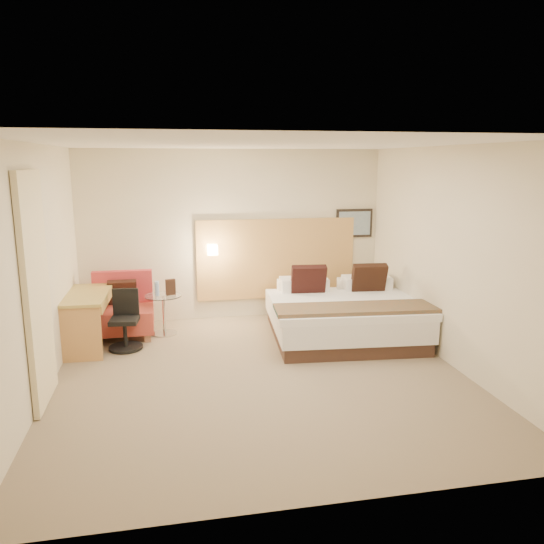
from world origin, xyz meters
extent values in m
cube|color=#796851|center=(0.00, 0.00, -0.01)|extent=(4.80, 5.00, 0.02)
cube|color=white|center=(0.00, 0.00, 2.71)|extent=(4.80, 5.00, 0.02)
cube|color=beige|center=(0.00, 2.51, 1.35)|extent=(4.80, 0.02, 2.70)
cube|color=beige|center=(0.00, -2.51, 1.35)|extent=(4.80, 0.02, 2.70)
cube|color=beige|center=(-2.41, 0.00, 1.35)|extent=(0.02, 5.00, 2.70)
cube|color=beige|center=(2.41, 0.00, 1.35)|extent=(0.02, 5.00, 2.70)
cube|color=#BB8848|center=(0.70, 2.47, 0.95)|extent=(2.60, 0.04, 1.30)
cube|color=black|center=(2.02, 2.48, 1.50)|extent=(0.62, 0.03, 0.47)
cube|color=gray|center=(2.02, 2.46, 1.50)|extent=(0.54, 0.01, 0.39)
cylinder|color=silver|center=(-0.35, 2.42, 1.15)|extent=(0.02, 0.12, 0.02)
cube|color=#FBE9C3|center=(-0.35, 2.36, 1.15)|extent=(0.15, 0.15, 0.15)
cube|color=beige|center=(-2.36, -0.25, 1.22)|extent=(0.06, 0.90, 2.42)
cylinder|color=#99B7EC|center=(-1.21, 1.80, 0.70)|extent=(0.08, 0.08, 0.21)
cube|color=#331E15|center=(-1.02, 1.80, 0.71)|extent=(0.15, 0.09, 0.23)
cube|color=#3C261E|center=(1.42, 1.20, 0.09)|extent=(2.13, 2.13, 0.18)
cube|color=white|center=(1.42, 1.20, 0.34)|extent=(2.19, 2.19, 0.31)
cube|color=white|center=(1.40, 0.91, 0.54)|extent=(2.21, 1.63, 0.10)
cube|color=white|center=(0.99, 1.99, 0.58)|extent=(0.74, 0.44, 0.18)
cube|color=white|center=(1.97, 1.91, 0.58)|extent=(0.74, 0.44, 0.18)
cube|color=white|center=(0.97, 1.72, 0.68)|extent=(0.74, 0.44, 0.18)
cube|color=white|center=(1.95, 1.64, 0.68)|extent=(0.74, 0.44, 0.18)
cube|color=black|center=(0.99, 1.52, 0.76)|extent=(0.53, 0.31, 0.52)
cube|color=black|center=(1.90, 1.44, 0.76)|extent=(0.53, 0.31, 0.52)
cube|color=#A95822|center=(1.36, 0.50, 0.62)|extent=(2.18, 0.73, 0.05)
cube|color=#B27354|center=(-2.06, 1.49, 0.05)|extent=(0.09, 0.09, 0.11)
cube|color=#A96E4F|center=(-1.36, 1.50, 0.05)|extent=(0.09, 0.09, 0.11)
cube|color=#BD7759|center=(-2.07, 2.10, 0.05)|extent=(0.09, 0.09, 0.11)
cube|color=tan|center=(-1.37, 2.10, 0.05)|extent=(0.09, 0.09, 0.11)
cube|color=#B03C2F|center=(-1.71, 1.80, 0.27)|extent=(0.88, 0.77, 0.33)
cube|color=#B83136|center=(-1.72, 2.11, 0.67)|extent=(0.87, 0.14, 0.49)
cube|color=black|center=(-1.72, 1.99, 0.60)|extent=(0.41, 0.21, 0.43)
cylinder|color=silver|center=(-1.13, 1.79, 0.01)|extent=(0.45, 0.45, 0.02)
cylinder|color=silver|center=(-1.13, 1.79, 0.30)|extent=(0.05, 0.05, 0.55)
cylinder|color=white|center=(-1.13, 1.79, 0.59)|extent=(0.66, 0.66, 0.01)
cube|color=#AD9343|center=(-2.14, 1.44, 0.74)|extent=(0.59, 1.23, 0.04)
cube|color=#BE874A|center=(-2.16, 0.87, 0.36)|extent=(0.51, 0.06, 0.72)
cube|color=tan|center=(-2.12, 2.00, 0.36)|extent=(0.51, 0.06, 0.72)
cube|color=tan|center=(-2.09, 1.44, 0.66)|extent=(0.49, 1.14, 0.10)
cylinder|color=black|center=(-1.65, 1.24, 0.03)|extent=(0.50, 0.50, 0.03)
cylinder|color=black|center=(-1.65, 1.24, 0.22)|extent=(0.06, 0.06, 0.35)
cube|color=black|center=(-1.65, 1.24, 0.41)|extent=(0.40, 0.40, 0.06)
cube|color=black|center=(-1.63, 1.40, 0.63)|extent=(0.35, 0.08, 0.37)
camera|label=1|loc=(-1.01, -5.87, 2.51)|focal=35.00mm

